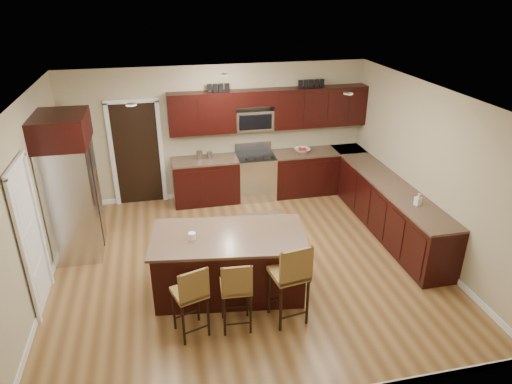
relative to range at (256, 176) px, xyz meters
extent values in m
plane|color=brown|center=(-0.68, -2.45, -0.47)|extent=(6.00, 6.00, 0.00)
plane|color=silver|center=(-0.68, -2.45, 2.23)|extent=(6.00, 6.00, 0.00)
plane|color=tan|center=(-0.68, 0.30, 0.88)|extent=(6.00, 0.00, 6.00)
plane|color=tan|center=(-3.68, -2.45, 0.88)|extent=(0.00, 5.50, 5.50)
plane|color=tan|center=(2.32, -2.45, 0.88)|extent=(0.00, 5.50, 5.50)
cube|color=black|center=(-1.03, 0.00, -0.03)|extent=(1.30, 0.60, 0.88)
cube|color=black|center=(1.35, 0.00, -0.03)|extent=(1.94, 0.60, 0.88)
cube|color=black|center=(2.02, -1.98, -0.03)|extent=(0.60, 3.35, 0.88)
cube|color=brown|center=(-1.03, 0.00, 0.43)|extent=(1.30, 0.63, 0.04)
cube|color=brown|center=(1.35, 0.00, 0.43)|extent=(1.94, 0.63, 0.04)
cube|color=brown|center=(2.02, -1.98, 0.43)|extent=(0.63, 3.35, 0.04)
cube|color=black|center=(-1.03, 0.13, 1.35)|extent=(1.30, 0.33, 0.80)
cube|color=black|center=(1.35, 0.13, 1.35)|extent=(1.94, 0.33, 0.80)
cube|color=black|center=(0.00, 0.13, 1.60)|extent=(0.76, 0.33, 0.30)
cube|color=silver|center=(0.00, 0.00, -0.02)|extent=(0.76, 0.64, 0.90)
cube|color=black|center=(0.00, 0.00, 0.44)|extent=(0.76, 0.60, 0.03)
cube|color=black|center=(0.00, -0.30, -0.02)|extent=(0.65, 0.01, 0.45)
cube|color=silver|center=(0.00, 0.27, 0.55)|extent=(0.76, 0.05, 0.18)
cube|color=silver|center=(0.00, 0.15, 1.15)|extent=(0.76, 0.31, 0.40)
cube|color=black|center=(-2.33, 0.28, 0.56)|extent=(0.85, 0.03, 2.06)
cube|color=white|center=(-3.66, -2.75, 0.55)|extent=(0.03, 0.80, 2.04)
cube|color=black|center=(-1.05, -3.04, -0.03)|extent=(2.17, 1.30, 0.88)
cube|color=brown|center=(-1.05, -3.04, 0.43)|extent=(2.28, 1.41, 0.04)
cube|color=black|center=(-1.05, -3.04, -0.43)|extent=(2.08, 1.21, 0.09)
cube|color=olive|center=(-1.67, -3.82, 0.16)|extent=(0.49, 0.49, 0.06)
cube|color=olive|center=(-1.62, -3.99, 0.36)|extent=(0.38, 0.15, 0.42)
cylinder|color=black|center=(-1.84, -3.98, -0.17)|extent=(0.03, 0.03, 0.60)
cylinder|color=black|center=(-1.51, -3.98, -0.17)|extent=(0.03, 0.03, 0.60)
cylinder|color=black|center=(-1.84, -3.65, -0.17)|extent=(0.03, 0.03, 0.60)
cylinder|color=black|center=(-1.51, -3.65, -0.17)|extent=(0.03, 0.03, 0.60)
cube|color=olive|center=(-1.09, -3.82, 0.15)|extent=(0.41, 0.41, 0.06)
cube|color=olive|center=(-1.10, -3.99, 0.36)|extent=(0.39, 0.07, 0.41)
cylinder|color=black|center=(-1.25, -3.98, -0.17)|extent=(0.03, 0.03, 0.60)
cylinder|color=black|center=(-0.92, -3.98, -0.17)|extent=(0.03, 0.03, 0.60)
cylinder|color=black|center=(-1.25, -3.65, -0.17)|extent=(0.03, 0.03, 0.60)
cylinder|color=black|center=(-0.92, -3.65, -0.17)|extent=(0.03, 0.03, 0.60)
cube|color=olive|center=(-0.39, -3.82, 0.25)|extent=(0.51, 0.51, 0.06)
cube|color=olive|center=(-0.36, -4.02, 0.48)|extent=(0.45, 0.11, 0.48)
cylinder|color=black|center=(-0.58, -4.01, -0.13)|extent=(0.04, 0.04, 0.69)
cylinder|color=black|center=(-0.20, -4.01, -0.13)|extent=(0.04, 0.04, 0.69)
cylinder|color=black|center=(-0.58, -3.63, -0.13)|extent=(0.04, 0.04, 0.69)
cylinder|color=black|center=(-0.20, -3.63, -0.13)|extent=(0.04, 0.04, 0.69)
cube|color=silver|center=(-3.30, -1.45, 0.47)|extent=(0.72, 0.94, 1.89)
cube|color=black|center=(-2.94, -1.45, 0.47)|extent=(0.01, 0.02, 1.80)
cylinder|color=silver|center=(-2.91, -1.53, 0.57)|extent=(0.02, 0.02, 0.84)
cylinder|color=silver|center=(-2.91, -1.37, 0.57)|extent=(0.02, 0.02, 0.84)
cube|color=black|center=(-3.30, -1.45, 1.65)|extent=(0.78, 1.00, 0.46)
cube|color=brown|center=(-0.09, -1.05, -0.47)|extent=(1.01, 0.71, 0.01)
imported|color=silver|center=(0.99, 0.00, 0.49)|extent=(0.32, 0.32, 0.08)
imported|color=#B2B2B2|center=(2.02, -2.74, 0.55)|extent=(0.11, 0.11, 0.20)
cylinder|color=silver|center=(-1.13, 0.00, 0.55)|extent=(0.12, 0.12, 0.20)
cylinder|color=silver|center=(-0.93, 0.00, 0.53)|extent=(0.11, 0.11, 0.16)
cylinder|color=white|center=(-1.55, -3.04, 0.50)|extent=(0.10, 0.10, 0.10)
camera|label=1|loc=(-1.85, -8.49, 3.66)|focal=32.00mm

